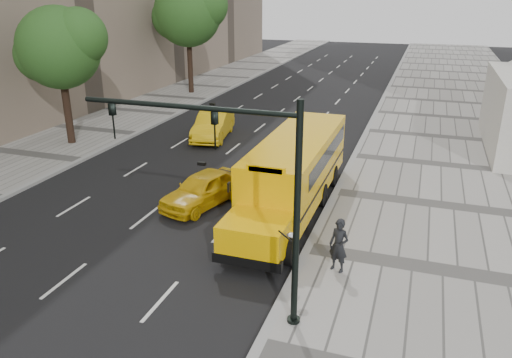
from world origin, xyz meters
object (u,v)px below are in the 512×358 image
(tree_b, at_px, (60,47))
(taxi_near, at_px, (203,189))
(school_bus, at_px, (295,167))
(taxi_far, at_px, (213,125))
(pedestrian, at_px, (339,245))
(traffic_signal, at_px, (245,184))
(tree_c, at_px, (189,12))

(tree_b, xyz_separation_m, taxi_near, (11.14, -5.61, -5.01))
(school_bus, xyz_separation_m, taxi_near, (-3.77, -1.25, -1.03))
(tree_b, distance_m, taxi_near, 13.44)
(taxi_far, distance_m, pedestrian, 16.92)
(traffic_signal, bearing_deg, pedestrian, 56.03)
(tree_b, xyz_separation_m, traffic_signal, (15.60, -12.44, -1.65))
(tree_c, distance_m, school_bus, 26.13)
(taxi_far, bearing_deg, tree_c, 110.41)
(tree_b, bearing_deg, taxi_near, -26.71)
(taxi_near, bearing_deg, pedestrian, -13.96)
(pedestrian, bearing_deg, traffic_signal, -103.84)
(pedestrian, xyz_separation_m, traffic_signal, (-2.08, -3.08, 3.03))
(traffic_signal, bearing_deg, taxi_near, 123.14)
(taxi_near, relative_size, traffic_signal, 0.67)
(pedestrian, bearing_deg, school_bus, 139.12)
(tree_b, xyz_separation_m, school_bus, (14.91, -4.36, -3.98))
(tree_b, xyz_separation_m, taxi_far, (7.42, 4.09, -4.91))
(tree_c, bearing_deg, pedestrian, -55.64)
(tree_c, height_order, school_bus, tree_c)
(taxi_near, bearing_deg, tree_b, 169.17)
(school_bus, relative_size, pedestrian, 6.33)
(tree_b, bearing_deg, traffic_signal, -38.57)
(school_bus, xyz_separation_m, pedestrian, (2.77, -5.00, -0.70))
(school_bus, xyz_separation_m, traffic_signal, (0.69, -8.08, 2.33))
(school_bus, bearing_deg, tree_b, 163.69)
(tree_b, distance_m, school_bus, 16.04)
(taxi_far, xyz_separation_m, pedestrian, (10.26, -13.45, 0.23))
(taxi_near, bearing_deg, taxi_far, 126.90)
(tree_b, distance_m, taxi_far, 9.79)
(taxi_near, height_order, traffic_signal, traffic_signal)
(taxi_far, height_order, traffic_signal, traffic_signal)
(tree_c, bearing_deg, traffic_signal, -61.67)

